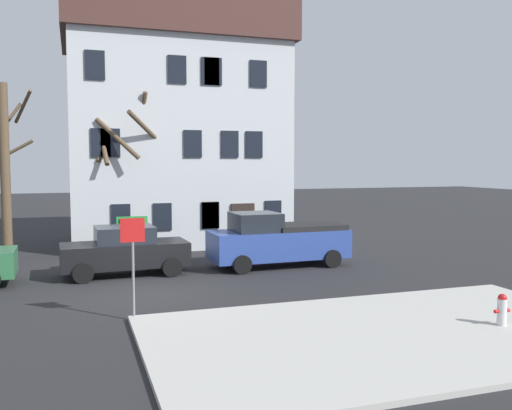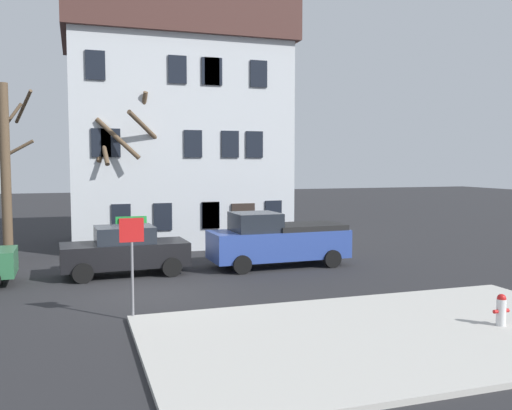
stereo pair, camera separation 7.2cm
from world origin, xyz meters
name	(u,v)px [view 1 (the left image)]	position (x,y,z in m)	size (l,w,h in m)	color
ground_plane	(147,293)	(0.00, 0.00, 0.00)	(120.00, 120.00, 0.00)	#262628
sidewalk_slab	(393,334)	(4.79, -6.07, 0.06)	(11.26, 6.41, 0.12)	#B7B5AD
building_main	(175,120)	(2.83, 10.65, 6.11)	(10.54, 7.22, 11.98)	silver
tree_bare_near	(6,168)	(-4.62, 7.39, 3.74)	(2.23, 1.56, 7.13)	brown
tree_bare_mid	(124,168)	(0.05, 7.67, 3.75)	(3.01, 2.97, 7.01)	brown
car_black_sedan	(125,251)	(-0.39, 2.93, 0.86)	(4.42, 2.20, 1.73)	black
pickup_truck_blue	(277,240)	(5.30, 2.76, 1.01)	(5.32, 2.27, 2.09)	#2D4799
fire_hydrant	(502,309)	(7.49, -6.48, 0.51)	(0.42, 0.22, 0.75)	silver
street_sign_pole	(133,248)	(-0.69, -2.91, 1.85)	(0.76, 0.07, 2.63)	slate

